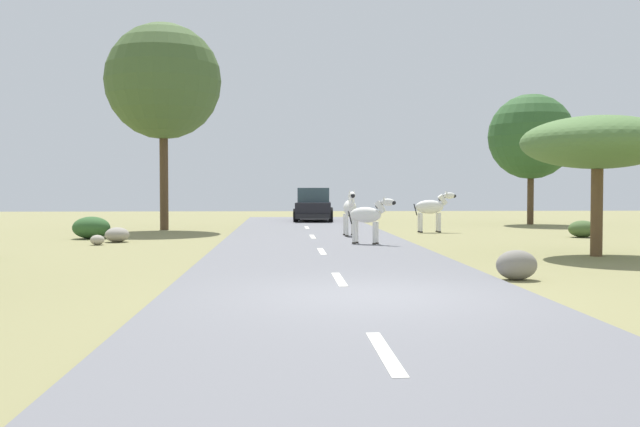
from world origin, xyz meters
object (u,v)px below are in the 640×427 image
(rock_1, at_px, (517,265))
(bush_0, at_px, (583,229))
(tree_0, at_px, (531,137))
(rock_0, at_px, (97,240))
(tree_1, at_px, (598,143))
(zebra_2, at_px, (432,207))
(rock_2, at_px, (117,235))
(tree_2, at_px, (163,82))
(zebra_1, at_px, (368,216))
(car_0, at_px, (314,206))
(zebra_0, at_px, (350,208))
(bush_1, at_px, (91,228))

(rock_1, bearing_deg, bush_0, 61.98)
(tree_0, height_order, rock_0, tree_0)
(tree_1, relative_size, bush_0, 3.86)
(zebra_2, distance_m, rock_0, 13.10)
(rock_1, distance_m, rock_2, 14.20)
(zebra_2, xyz_separation_m, tree_2, (-10.93, 2.26, 5.24))
(zebra_1, distance_m, tree_0, 16.26)
(zebra_1, xyz_separation_m, tree_1, (5.44, -3.81, 1.98))
(rock_1, bearing_deg, rock_2, 133.66)
(bush_0, bearing_deg, car_0, 125.08)
(zebra_1, xyz_separation_m, zebra_2, (3.33, 6.56, 0.08))
(zebra_0, relative_size, tree_1, 0.46)
(tree_0, height_order, rock_1, tree_0)
(car_0, xyz_separation_m, tree_2, (-6.64, -7.39, 5.38))
(tree_1, height_order, rock_0, tree_1)
(zebra_1, height_order, zebra_2, zebra_2)
(tree_0, bearing_deg, tree_2, -167.03)
(tree_0, xyz_separation_m, tree_1, (-4.05, -16.57, -1.38))
(car_0, height_order, tree_1, tree_1)
(zebra_2, relative_size, rock_0, 4.00)
(bush_0, distance_m, rock_0, 16.63)
(tree_1, xyz_separation_m, rock_1, (-3.61, -4.66, -2.61))
(zebra_2, relative_size, bush_1, 1.38)
(zebra_0, relative_size, zebra_1, 1.21)
(zebra_2, bearing_deg, rock_1, -11.50)
(car_0, bearing_deg, tree_2, 51.78)
(car_0, relative_size, tree_2, 0.51)
(zebra_1, height_order, car_0, car_0)
(bush_1, bearing_deg, rock_2, -52.92)
(zebra_2, xyz_separation_m, rock_2, (-11.31, -4.76, -0.75))
(tree_2, bearing_deg, zebra_2, -11.69)
(zebra_1, relative_size, bush_1, 1.13)
(zebra_0, height_order, bush_0, zebra_0)
(rock_0, height_order, rock_2, rock_2)
(tree_1, distance_m, bush_1, 16.58)
(rock_2, bearing_deg, tree_0, 32.09)
(zebra_2, relative_size, bush_0, 1.76)
(tree_1, relative_size, rock_2, 4.63)
(bush_1, distance_m, rock_0, 3.01)
(tree_1, xyz_separation_m, rock_2, (-13.42, 5.61, -2.66))
(car_0, bearing_deg, rock_0, 68.48)
(tree_0, height_order, rock_2, tree_0)
(tree_2, bearing_deg, zebra_1, -49.26)
(zebra_0, height_order, car_0, car_0)
(tree_0, distance_m, tree_1, 17.11)
(rock_2, bearing_deg, bush_1, 127.08)
(rock_1, bearing_deg, tree_2, 118.60)
(tree_0, bearing_deg, bush_1, -153.63)
(car_0, xyz_separation_m, rock_1, (2.79, -24.69, -0.56))
(zebra_0, xyz_separation_m, tree_2, (-7.40, 5.12, 5.19))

